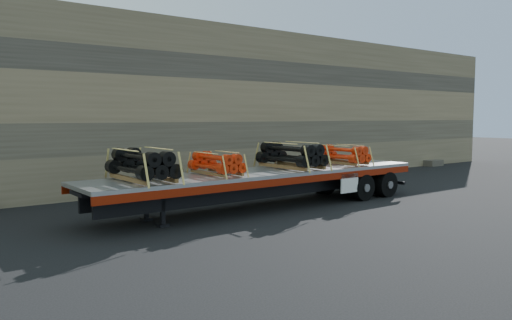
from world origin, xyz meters
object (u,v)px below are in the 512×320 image
at_px(trailer, 264,189).
at_px(bundle_midfront, 216,164).
at_px(bundle_rear, 342,155).
at_px(bundle_front, 142,166).
at_px(bundle_midrear, 291,156).

height_order(trailer, bundle_midfront, bundle_midfront).
bearing_deg(bundle_midfront, bundle_rear, -0.00).
distance_m(bundle_midfront, bundle_rear, 5.64).
relative_size(bundle_front, bundle_rear, 1.24).
distance_m(bundle_front, bundle_midfront, 2.46).
distance_m(trailer, bundle_midfront, 2.11).
bearing_deg(trailer, bundle_rear, -0.00).
bearing_deg(bundle_front, bundle_midrear, 0.00).
height_order(bundle_midfront, bundle_rear, bundle_rear).
distance_m(trailer, bundle_midrear, 1.58).
distance_m(bundle_front, bundle_midrear, 5.52).
relative_size(bundle_midrear, bundle_rear, 1.24).
bearing_deg(bundle_rear, bundle_midrear, 180.00).
xyz_separation_m(trailer, bundle_front, (-4.34, -0.02, 1.05)).
relative_size(trailer, bundle_midfront, 6.57).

